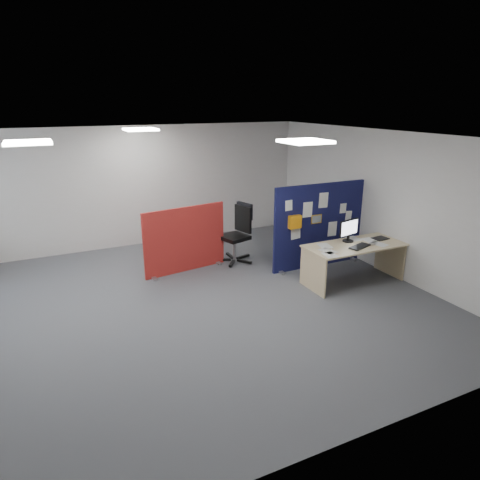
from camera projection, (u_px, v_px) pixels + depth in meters
name	position (u px, v px, depth m)	size (l,w,h in m)	color
floor	(157.00, 312.00, 6.84)	(9.00, 9.00, 0.00)	#515459
ceiling	(146.00, 139.00, 5.99)	(9.00, 7.00, 0.02)	white
wall_back	(112.00, 189.00, 9.42)	(9.00, 0.02, 2.70)	silver
wall_front	(262.00, 346.00, 3.41)	(9.00, 0.02, 2.70)	silver
wall_right	(382.00, 202.00, 8.25)	(0.02, 7.00, 2.70)	silver
ceiling_lights	(157.00, 137.00, 6.71)	(4.10, 4.10, 0.04)	white
navy_divider	(318.00, 226.00, 8.48)	(2.05, 0.30, 1.69)	#10113B
main_desk	(352.00, 253.00, 7.82)	(1.83, 0.81, 0.73)	beige
monitor_main	(349.00, 229.00, 7.83)	(0.48, 0.20, 0.42)	black
keyboard	(360.00, 247.00, 7.59)	(0.45, 0.18, 0.03)	black
mouse	(372.00, 244.00, 7.72)	(0.10, 0.06, 0.03)	#9D9DA2
paper_tray	(380.00, 238.00, 8.05)	(0.28, 0.22, 0.01)	black
red_divider	(185.00, 240.00, 8.29)	(1.71, 0.31, 1.29)	#AA1625
office_chair	(239.00, 229.00, 8.83)	(0.79, 0.76, 1.19)	black
desk_papers	(348.00, 246.00, 7.68)	(1.42, 0.85, 0.00)	white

